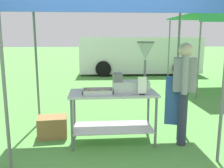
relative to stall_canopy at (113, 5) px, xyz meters
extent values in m
plane|color=#519342|center=(-0.19, 4.82, -2.17)|extent=(70.00, 70.00, 0.00)
cylinder|color=slate|center=(-1.39, -0.84, -1.06)|extent=(0.04, 0.04, 2.21)
cylinder|color=slate|center=(1.39, -0.84, -1.06)|extent=(0.04, 0.04, 2.21)
cylinder|color=slate|center=(-1.39, 0.95, -1.06)|extent=(0.04, 0.04, 2.21)
cylinder|color=slate|center=(1.39, 0.95, -1.06)|extent=(0.04, 0.04, 2.21)
cube|color=blue|center=(0.00, 0.05, 0.07)|extent=(2.99, 1.99, 0.05)
cube|color=blue|center=(0.00, -0.93, -0.07)|extent=(2.99, 0.02, 0.24)
cube|color=#B7B7BC|center=(0.00, -0.10, -1.34)|extent=(1.37, 0.63, 0.04)
cube|color=#B7B7BC|center=(0.00, -0.10, -1.91)|extent=(1.26, 0.58, 0.02)
cylinder|color=slate|center=(-0.63, -0.36, -1.76)|extent=(0.04, 0.04, 0.81)
cylinder|color=slate|center=(0.63, -0.36, -1.76)|extent=(0.04, 0.04, 0.81)
cylinder|color=slate|center=(-0.63, 0.17, -1.76)|extent=(0.04, 0.04, 0.81)
cylinder|color=slate|center=(0.63, 0.17, -1.76)|extent=(0.04, 0.04, 0.81)
cube|color=#B7B7BC|center=(-0.24, -0.19, -1.32)|extent=(0.46, 0.29, 0.01)
cube|color=#B7B7BC|center=(-0.24, -0.33, -1.28)|extent=(0.46, 0.01, 0.06)
cube|color=#B7B7BC|center=(-0.24, -0.06, -1.28)|extent=(0.46, 0.01, 0.06)
cube|color=#B7B7BC|center=(-0.46, -0.19, -1.28)|extent=(0.01, 0.29, 0.06)
cube|color=#B7B7BC|center=(-0.02, -0.19, -1.28)|extent=(0.01, 0.29, 0.06)
torus|color=gold|center=(-0.19, -0.13, -1.30)|extent=(0.07, 0.07, 0.02)
torus|color=gold|center=(-0.41, -0.16, -1.30)|extent=(0.10, 0.10, 0.02)
torus|color=gold|center=(-0.30, -0.27, -1.30)|extent=(0.09, 0.09, 0.02)
torus|color=gold|center=(-0.36, -0.10, -1.30)|extent=(0.09, 0.09, 0.02)
torus|color=gold|center=(-0.23, -0.20, -1.30)|extent=(0.08, 0.08, 0.02)
torus|color=gold|center=(-0.10, -0.27, -1.30)|extent=(0.09, 0.09, 0.02)
torus|color=gold|center=(-0.20, -0.26, -1.30)|extent=(0.09, 0.09, 0.02)
torus|color=gold|center=(-0.07, -0.21, -1.30)|extent=(0.10, 0.10, 0.02)
torus|color=gold|center=(-0.27, -0.16, -1.30)|extent=(0.08, 0.08, 0.02)
torus|color=gold|center=(-0.13, -0.14, -1.30)|extent=(0.09, 0.09, 0.02)
cube|color=#B7B7BC|center=(0.28, -0.12, -1.23)|extent=(0.56, 0.28, 0.18)
cube|color=slate|center=(0.07, -0.12, -1.08)|extent=(0.14, 0.22, 0.12)
cylinder|color=slate|center=(0.50, -0.12, -0.98)|extent=(0.04, 0.04, 0.33)
cone|color=#B7B7BC|center=(0.50, -0.12, -0.69)|extent=(0.25, 0.25, 0.26)
cylinder|color=slate|center=(0.50, -0.12, -0.55)|extent=(0.26, 0.26, 0.02)
cube|color=black|center=(0.42, -0.32, -1.32)|extent=(0.08, 0.05, 0.02)
cube|color=white|center=(0.42, -0.32, -1.18)|extent=(0.13, 0.01, 0.26)
cylinder|color=#2D3347|center=(1.08, -0.28, -1.74)|extent=(0.14, 0.14, 0.86)
cylinder|color=#2D3347|center=(1.14, -0.09, -1.74)|extent=(0.14, 0.14, 0.86)
cube|color=gray|center=(1.11, -0.18, -1.05)|extent=(0.39, 0.31, 0.52)
cube|color=#335BA3|center=(1.00, -0.14, -1.48)|extent=(0.31, 0.12, 0.80)
cylinder|color=gray|center=(1.04, -0.39, -1.02)|extent=(0.11, 0.11, 0.58)
cylinder|color=gray|center=(1.18, 0.03, -1.02)|extent=(0.11, 0.11, 0.58)
sphere|color=beige|center=(1.11, -0.18, -0.67)|extent=(0.22, 0.22, 0.22)
cube|color=olive|center=(-1.02, 0.22, -1.99)|extent=(0.51, 0.41, 0.35)
cube|color=white|center=(1.86, 7.66, -1.28)|extent=(5.52, 2.06, 1.60)
cube|color=#1E2833|center=(3.99, 7.59, -0.88)|extent=(0.15, 1.62, 0.70)
cylinder|color=black|center=(3.58, 8.54, -1.83)|extent=(0.69, 0.26, 0.68)
cylinder|color=black|center=(3.53, 6.68, -1.83)|extent=(0.69, 0.26, 0.68)
cylinder|color=black|center=(0.20, 8.64, -1.83)|extent=(0.69, 0.26, 0.68)
cylinder|color=black|center=(0.14, 6.78, -1.83)|extent=(0.69, 0.26, 0.68)
cylinder|color=slate|center=(2.57, 2.63, -1.01)|extent=(0.04, 0.04, 2.32)
cylinder|color=slate|center=(2.57, 5.31, -1.01)|extent=(0.04, 0.04, 2.32)
cube|color=#2D934C|center=(3.82, 3.97, 0.18)|extent=(2.71, 2.88, 0.05)
camera|label=1|loc=(-0.31, -3.89, -0.47)|focal=39.58mm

